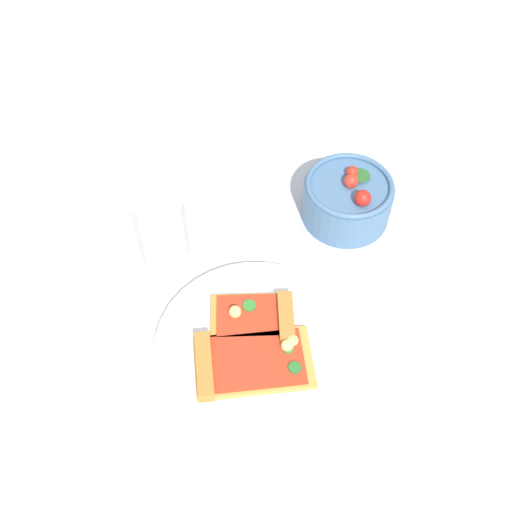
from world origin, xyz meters
TOP-DOWN VIEW (x-y plane):
  - ground_plane at (0.00, 0.00)m, footprint 2.40×2.40m
  - plate at (-0.04, 0.00)m, footprint 0.27×0.27m
  - pizza_slice_near at (-0.07, 0.01)m, footprint 0.12×0.16m
  - pizza_slice_far at (-0.00, -0.00)m, footprint 0.09×0.12m
  - salad_bowl at (0.21, -0.11)m, footprint 0.13×0.13m
  - soda_glass at (0.11, 0.15)m, footprint 0.07×0.07m

SIDE VIEW (x-z plane):
  - ground_plane at x=0.00m, z-range 0.00..0.00m
  - plate at x=-0.04m, z-range 0.00..0.01m
  - pizza_slice_near at x=-0.07m, z-range 0.01..0.03m
  - pizza_slice_far at x=0.00m, z-range 0.01..0.03m
  - salad_bowl at x=0.21m, z-range -0.01..0.08m
  - soda_glass at x=0.11m, z-range 0.00..0.11m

